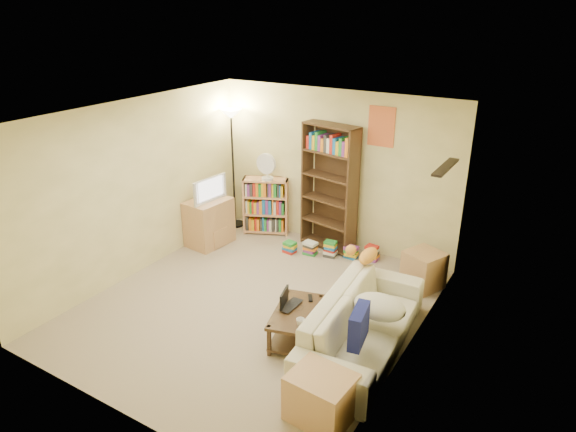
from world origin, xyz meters
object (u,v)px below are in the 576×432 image
Objects in this scene: sofa at (363,323)px; mug at (300,322)px; tv_stand at (209,222)px; floor_lamp at (232,134)px; television at (207,189)px; side_table at (424,270)px; desk_fan at (266,166)px; tabby_cat at (365,255)px; laptop at (295,307)px; short_bookshelf at (266,206)px; end_cabinet at (321,397)px; coffee_table at (296,321)px; tall_bookshelf at (329,185)px.

mug is at bearing 128.04° from sofa.
tv_stand is 1.52m from floor_lamp.
television is 1.30× the size of side_table.
mug is at bearing -42.56° from floor_lamp.
desk_fan is at bearing 60.25° from tv_stand.
tabby_cat is at bearing 82.15° from mug.
laptop is 0.51× the size of television.
side_table is at bearing -32.83° from short_bookshelf.
floor_lamp is (-2.58, 2.31, 1.24)m from laptop.
tv_stand is at bearing -126.09° from desk_fan.
sofa is 3.54m from television.
desk_fan is 3.00m from side_table.
short_bookshelf reaches higher than sofa.
floor_lamp is at bearing 137.44° from mug.
sofa is at bearing 42.41° from mug.
desk_fan reaches higher than mug.
short_bookshelf is at bearing 130.16° from end_cabinet.
coffee_table is 8.35× the size of mug.
desk_fan is (-1.89, 2.29, 0.80)m from laptop.
tall_bookshelf is at bearing 116.03° from end_cabinet.
floor_lamp reaches higher than end_cabinet.
tall_bookshelf is (-1.00, 2.64, 0.63)m from mug.
short_bookshelf is at bearing 47.46° from sofa.
coffee_table is 0.48× the size of tall_bookshelf.
tv_stand is 0.37× the size of floor_lamp.
desk_fan reaches higher than tabby_cat.
tall_bookshelf is (-1.19, 1.33, 0.32)m from tabby_cat.
side_table is (0.70, 2.20, -0.17)m from mug.
tall_bookshelf is 3.82m from end_cabinet.
side_table is (1.71, -0.45, -0.80)m from tall_bookshelf.
television reaches higher than side_table.
tv_stand is (-2.48, 1.48, -0.02)m from laptop.
short_bookshelf is 1.84× the size of side_table.
television is (-2.72, 1.76, 0.52)m from mug.
short_bookshelf is at bearing -25.77° from television.
television is 1.04m from desk_fan.
laptop is 0.17× the size of floor_lamp.
coffee_table is 0.17m from laptop.
floor_lamp is (-2.82, 2.59, 1.21)m from mug.
sofa is 4.17m from floor_lamp.
tabby_cat is at bearing -28.55° from desk_fan.
floor_lamp is (-3.00, 1.27, 0.91)m from tabby_cat.
side_table is (0.17, 1.71, -0.06)m from sofa.
tv_stand is at bearing 143.61° from end_cabinet.
desk_fan is at bearing 151.45° from tabby_cat.
laptop is 3.08m from desk_fan.
sofa reaches higher than coffee_table.
floor_lamp is at bearing 103.22° from tv_stand.
television is 1.52× the size of desk_fan.
floor_lamp is 4.97m from end_cabinet.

